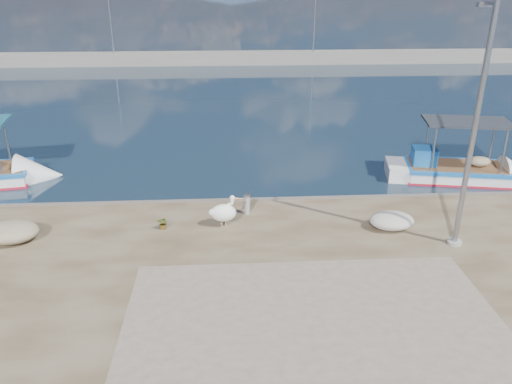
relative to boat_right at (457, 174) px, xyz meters
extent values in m
plane|color=#162635|center=(-8.96, -7.78, -0.23)|extent=(1400.00, 1400.00, 0.00)
cube|color=gray|center=(-7.96, -10.78, 0.27)|extent=(9.00, 7.00, 0.01)
cube|color=gray|center=(-8.96, 32.22, 0.37)|extent=(120.00, 2.20, 1.20)
cylinder|color=gray|center=(-20.96, 32.22, 3.77)|extent=(0.16, 0.16, 7.00)
cylinder|color=gray|center=(-0.96, 32.22, 3.77)|extent=(0.16, 0.16, 7.00)
cube|color=white|center=(0.06, -0.01, -0.15)|extent=(6.51, 3.18, 1.02)
cube|color=#1B64B2|center=(0.06, -0.01, 0.30)|extent=(4.81, 2.91, 0.15)
cube|color=#B21528|center=(0.06, -0.01, -0.21)|extent=(4.81, 2.89, 0.13)
cube|color=#1B64B2|center=(-1.47, 0.28, 0.73)|extent=(1.13, 1.13, 0.75)
cube|color=#21252B|center=(0.06, -0.01, 2.29)|extent=(3.74, 2.55, 0.09)
cylinder|color=tan|center=(-10.14, -4.92, 0.40)|extent=(0.04, 0.04, 0.27)
cylinder|color=tan|center=(-10.01, -4.90, 0.40)|extent=(0.04, 0.04, 0.27)
ellipsoid|color=white|center=(-10.07, -4.91, 0.76)|extent=(0.88, 0.61, 0.59)
cylinder|color=white|center=(-9.82, -4.88, 1.05)|extent=(0.20, 0.13, 0.50)
sphere|color=white|center=(-9.78, -4.87, 1.27)|extent=(0.17, 0.17, 0.17)
cone|color=#DD8E56|center=(-9.59, -4.85, 1.23)|extent=(0.41, 0.14, 0.12)
cylinder|color=gray|center=(-3.01, -6.49, 3.77)|extent=(0.16, 0.16, 7.00)
cylinder|color=gray|center=(-3.01, -6.49, 0.32)|extent=(0.44, 0.44, 0.10)
cube|color=gray|center=(-3.01, -5.84, 7.12)|extent=(0.35, 0.18, 0.12)
cylinder|color=gray|center=(-9.27, -4.00, 0.62)|extent=(0.18, 0.18, 0.70)
cylinder|color=gray|center=(-9.27, -4.00, 0.97)|extent=(0.24, 0.24, 0.06)
imported|color=#33722D|center=(-12.03, -4.97, 0.47)|extent=(0.47, 0.44, 0.42)
ellipsoid|color=beige|center=(-4.64, -5.37, 0.54)|extent=(1.44, 1.08, 0.54)
ellipsoid|color=tan|center=(-16.59, -5.51, 0.58)|extent=(1.62, 1.26, 0.63)
camera|label=1|loc=(-9.90, -19.55, 7.74)|focal=35.00mm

